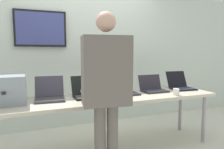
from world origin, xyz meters
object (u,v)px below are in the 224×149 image
Objects in this scene: laptop_station_3 at (153,88)px; person at (106,83)px; laptop_station_4 at (180,85)px; laptop_station_2 at (124,90)px; equipment_box at (6,90)px; workbench at (109,100)px; coffee_mug at (176,92)px; laptop_station_0 at (50,94)px; laptop_station_1 at (86,92)px.

laptop_station_3 is 0.21× the size of person.
laptop_station_2 is at bearing -178.33° from laptop_station_4.
laptop_station_3 is (0.46, 0.01, -0.00)m from laptop_station_2.
equipment_box reaches higher than laptop_station_3.
equipment_box is at bearing 142.53° from person.
person is at bearing -126.16° from laptop_station_2.
coffee_mug is (0.84, -0.25, 0.09)m from workbench.
coffee_mug is (-0.37, -0.36, -0.02)m from laptop_station_4.
workbench is at bearing -8.78° from laptop_station_0.
laptop_station_2 is at bearing 53.84° from person.
equipment_box is 1.03× the size of laptop_station_0.
laptop_station_4 reaches higher than laptop_station_1.
coffee_mug is at bearing -13.01° from laptop_station_0.
workbench is 1.74× the size of person.
laptop_station_0 is 0.96m from laptop_station_2.
equipment_box is at bearing -176.02° from laptop_station_0.
laptop_station_2 is 0.46m from laptop_station_3.
coffee_mug is at bearing -16.52° from workbench.
laptop_station_3 is 0.89× the size of laptop_station_4.
laptop_station_1 is at bearing 0.85° from equipment_box.
laptop_station_4 is at bearing 0.70° from equipment_box.
laptop_station_3 reaches higher than coffee_mug.
workbench is 6.99× the size of equipment_box.
laptop_station_1 is at bearing 90.35° from person.
laptop_station_2 is (1.43, 0.00, -0.10)m from equipment_box.
laptop_station_2 is 0.84× the size of laptop_station_4.
laptop_station_1 is at bearing -179.39° from laptop_station_4.
equipment_box is at bearing -179.30° from laptop_station_4.
laptop_station_1 reaches higher than workbench.
coffee_mug is (0.14, -0.34, -0.01)m from laptop_station_3.
laptop_station_1 is (0.91, 0.01, -0.10)m from equipment_box.
equipment_box is 1.03× the size of laptop_station_4.
laptop_station_1 is at bearing 161.39° from workbench.
laptop_station_2 is 0.95× the size of laptop_station_3.
equipment_box reaches higher than laptop_station_0.
laptop_station_0 reaches higher than coffee_mug.
person is (-1.48, -0.73, 0.22)m from laptop_station_4.
laptop_station_1 is (0.45, -0.02, -0.00)m from laptop_station_0.
workbench is 8.10× the size of laptop_station_3.
laptop_station_2 is at bearing -1.39° from laptop_station_1.
coffee_mug is at bearing -67.63° from laptop_station_3.
person reaches higher than laptop_station_4.
laptop_station_1 is 1.08× the size of laptop_station_2.
laptop_station_4 is at bearing 0.61° from laptop_station_1.
equipment_box is 1.22× the size of laptop_station_2.
laptop_station_2 reaches higher than laptop_station_3.
workbench is at bearing -172.94° from laptop_station_3.
person is (0.00, -0.71, 0.22)m from laptop_station_1.
coffee_mug is (1.12, -0.34, -0.01)m from laptop_station_1.
laptop_station_2 is 0.20× the size of person.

